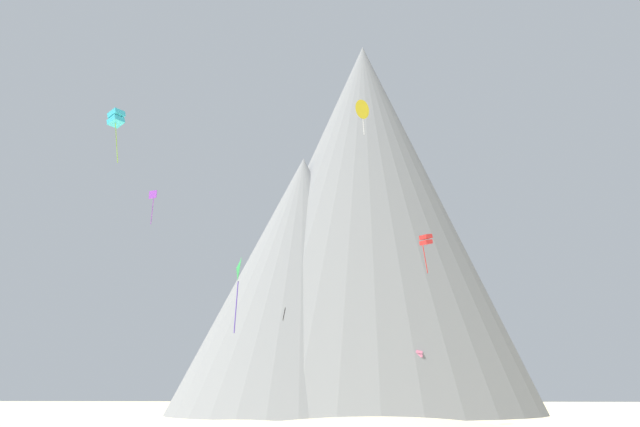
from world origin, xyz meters
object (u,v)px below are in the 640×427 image
kite_cyan_high (116,118)px  kite_black_low (284,314)px  kite_red_mid (426,240)px  kite_pink_low (419,354)px  kite_yellow_high (361,110)px  rock_massif (344,240)px  kite_violet_mid (153,199)px  kite_green_low (238,270)px

kite_cyan_high → kite_black_low: (19.04, -0.72, -21.71)m
kite_red_mid → kite_pink_low: kite_red_mid is taller
kite_black_low → kite_pink_low: (14.72, 23.22, -2.75)m
kite_yellow_high → kite_black_low: bearing=-1.4°
rock_massif → kite_black_low: 47.74m
rock_massif → kite_red_mid: 51.70m
kite_cyan_high → kite_violet_mid: size_ratio=1.52×
rock_massif → kite_violet_mid: 43.82m
rock_massif → kite_green_low: 61.24m
kite_green_low → kite_pink_low: bearing=144.7°
kite_violet_mid → kite_yellow_high: bearing=-114.2°
kite_green_low → kite_yellow_high: (9.72, 22.65, 23.17)m
kite_green_low → kite_violet_mid: kite_violet_mid is taller
kite_violet_mid → kite_pink_low: size_ratio=1.09×
kite_red_mid → kite_green_low: kite_red_mid is taller
rock_massif → kite_pink_low: rock_massif is taller
kite_red_mid → kite_violet_mid: bearing=-152.1°
kite_red_mid → kite_cyan_high: bearing=-142.2°
kite_black_low → kite_pink_low: kite_black_low is taller
kite_violet_mid → kite_yellow_high: (23.90, 2.34, 11.20)m
kite_black_low → kite_green_low: bearing=30.9°
kite_green_low → kite_black_low: bearing=161.2°
kite_cyan_high → kite_black_low: 28.89m
kite_red_mid → kite_cyan_high: 36.79m
kite_red_mid → kite_pink_low: size_ratio=1.00×
kite_red_mid → kite_violet_mid: size_ratio=0.92×
kite_red_mid → kite_black_low: 15.91m
kite_black_low → kite_violet_mid: size_ratio=0.32×
rock_massif → kite_yellow_high: 37.32m
kite_violet_mid → kite_cyan_high: bearing=118.5°
kite_yellow_high → kite_pink_low: (6.83, 15.22, -27.80)m
kite_green_low → rock_massif: bearing=162.3°
kite_violet_mid → kite_pink_low: kite_violet_mid is taller
rock_massif → kite_cyan_high: bearing=-118.2°
kite_green_low → kite_yellow_high: 33.82m
rock_massif → kite_black_low: rock_massif is taller
kite_pink_low → kite_cyan_high: bearing=126.9°
rock_massif → kite_yellow_high: size_ratio=17.00×
kite_red_mid → kite_black_low: size_ratio=2.86×
rock_massif → kite_green_low: rock_massif is taller
kite_cyan_high → kite_violet_mid: (3.04, 4.93, -7.86)m
kite_red_mid → kite_yellow_high: 23.87m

